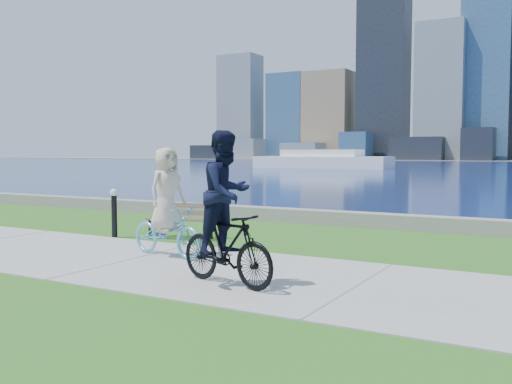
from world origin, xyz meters
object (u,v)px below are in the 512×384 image
bollard_lamp (114,210)px  park_bench (182,217)px  cyclist_man (226,220)px  cyclist_woman (167,216)px

bollard_lamp → park_bench: bearing=24.8°
park_bench → cyclist_man: 4.54m
park_bench → bollard_lamp: 1.49m
cyclist_woman → bollard_lamp: bearing=72.9°
park_bench → cyclist_woman: 2.20m
park_bench → bollard_lamp: (-1.34, -0.62, 0.15)m
park_bench → cyclist_man: bearing=-59.0°
park_bench → bollard_lamp: bollard_lamp is taller
park_bench → cyclist_woman: (1.09, -1.90, 0.27)m
cyclist_man → bollard_lamp: bearing=73.2°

